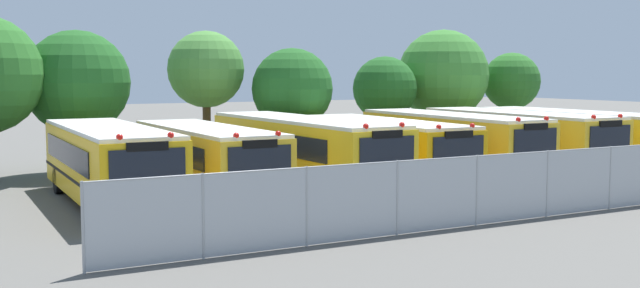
{
  "coord_description": "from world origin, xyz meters",
  "views": [
    {
      "loc": [
        -16.01,
        -24.71,
        4.23
      ],
      "look_at": [
        -2.62,
        0.0,
        1.6
      ],
      "focal_mm": 42.38,
      "sensor_mm": 36.0,
      "label": 1
    }
  ],
  "objects_px": {
    "tree_4": "(384,88)",
    "tree_5": "(445,74)",
    "school_bus_5": "(517,138)",
    "school_bus_1": "(206,158)",
    "tree_6": "(513,80)",
    "school_bus_0": "(109,162)",
    "tree_3": "(290,88)",
    "school_bus_2": "(302,150)",
    "tree_1": "(74,82)",
    "school_bus_3": "(383,148)",
    "school_bus_4": "(450,142)",
    "tree_2": "(207,71)",
    "school_bus_6": "(572,135)"
  },
  "relations": [
    {
      "from": "tree_3",
      "to": "tree_4",
      "type": "bearing_deg",
      "value": 13.18
    },
    {
      "from": "tree_3",
      "to": "school_bus_5",
      "type": "bearing_deg",
      "value": -41.76
    },
    {
      "from": "school_bus_2",
      "to": "school_bus_4",
      "type": "xyz_separation_m",
      "value": [
        6.92,
        0.13,
        -0.01
      ]
    },
    {
      "from": "school_bus_5",
      "to": "school_bus_6",
      "type": "distance_m",
      "value": 3.58
    },
    {
      "from": "tree_2",
      "to": "school_bus_2",
      "type": "bearing_deg",
      "value": -87.22
    },
    {
      "from": "school_bus_1",
      "to": "tree_2",
      "type": "distance_m",
      "value": 9.95
    },
    {
      "from": "school_bus_3",
      "to": "school_bus_4",
      "type": "height_order",
      "value": "school_bus_4"
    },
    {
      "from": "school_bus_6",
      "to": "tree_2",
      "type": "bearing_deg",
      "value": -30.78
    },
    {
      "from": "school_bus_3",
      "to": "school_bus_4",
      "type": "relative_size",
      "value": 0.95
    },
    {
      "from": "tree_6",
      "to": "school_bus_4",
      "type": "bearing_deg",
      "value": -143.32
    },
    {
      "from": "school_bus_3",
      "to": "tree_4",
      "type": "bearing_deg",
      "value": -122.15
    },
    {
      "from": "tree_1",
      "to": "tree_5",
      "type": "height_order",
      "value": "tree_5"
    },
    {
      "from": "school_bus_0",
      "to": "school_bus_4",
      "type": "relative_size",
      "value": 0.98
    },
    {
      "from": "tree_5",
      "to": "school_bus_6",
      "type": "bearing_deg",
      "value": -84.74
    },
    {
      "from": "school_bus_1",
      "to": "tree_1",
      "type": "height_order",
      "value": "tree_1"
    },
    {
      "from": "tree_5",
      "to": "school_bus_0",
      "type": "bearing_deg",
      "value": -156.65
    },
    {
      "from": "school_bus_0",
      "to": "school_bus_1",
      "type": "height_order",
      "value": "school_bus_0"
    },
    {
      "from": "tree_4",
      "to": "tree_5",
      "type": "distance_m",
      "value": 4.34
    },
    {
      "from": "school_bus_3",
      "to": "tree_4",
      "type": "xyz_separation_m",
      "value": [
        5.46,
        8.28,
        2.16
      ]
    },
    {
      "from": "school_bus_3",
      "to": "school_bus_4",
      "type": "distance_m",
      "value": 3.45
    },
    {
      "from": "tree_5",
      "to": "school_bus_5",
      "type": "bearing_deg",
      "value": -107.91
    },
    {
      "from": "school_bus_4",
      "to": "school_bus_6",
      "type": "bearing_deg",
      "value": -178.56
    },
    {
      "from": "school_bus_5",
      "to": "school_bus_1",
      "type": "bearing_deg",
      "value": 0.76
    },
    {
      "from": "school_bus_2",
      "to": "tree_3",
      "type": "height_order",
      "value": "tree_3"
    },
    {
      "from": "tree_2",
      "to": "tree_3",
      "type": "bearing_deg",
      "value": -33.38
    },
    {
      "from": "school_bus_3",
      "to": "tree_4",
      "type": "relative_size",
      "value": 1.9
    },
    {
      "from": "school_bus_4",
      "to": "school_bus_5",
      "type": "bearing_deg",
      "value": 178.2
    },
    {
      "from": "school_bus_5",
      "to": "tree_3",
      "type": "relative_size",
      "value": 1.91
    },
    {
      "from": "school_bus_0",
      "to": "tree_2",
      "type": "xyz_separation_m",
      "value": [
        6.66,
        9.04,
        2.96
      ]
    },
    {
      "from": "school_bus_1",
      "to": "tree_3",
      "type": "bearing_deg",
      "value": -134.36
    },
    {
      "from": "school_bus_0",
      "to": "school_bus_5",
      "type": "bearing_deg",
      "value": -178.68
    },
    {
      "from": "school_bus_1",
      "to": "school_bus_5",
      "type": "height_order",
      "value": "school_bus_5"
    },
    {
      "from": "school_bus_4",
      "to": "tree_1",
      "type": "height_order",
      "value": "tree_1"
    },
    {
      "from": "tree_4",
      "to": "tree_5",
      "type": "relative_size",
      "value": 0.77
    },
    {
      "from": "school_bus_4",
      "to": "school_bus_5",
      "type": "height_order",
      "value": "school_bus_5"
    },
    {
      "from": "tree_5",
      "to": "tree_6",
      "type": "bearing_deg",
      "value": -4.14
    },
    {
      "from": "school_bus_1",
      "to": "school_bus_5",
      "type": "distance_m",
      "value": 14.15
    },
    {
      "from": "school_bus_1",
      "to": "tree_1",
      "type": "xyz_separation_m",
      "value": [
        -2.86,
        7.88,
        2.53
      ]
    },
    {
      "from": "school_bus_0",
      "to": "school_bus_4",
      "type": "height_order",
      "value": "school_bus_4"
    },
    {
      "from": "school_bus_5",
      "to": "school_bus_6",
      "type": "relative_size",
      "value": 0.97
    },
    {
      "from": "school_bus_0",
      "to": "school_bus_1",
      "type": "bearing_deg",
      "value": -176.45
    },
    {
      "from": "school_bus_4",
      "to": "tree_5",
      "type": "bearing_deg",
      "value": -125.42
    },
    {
      "from": "school_bus_6",
      "to": "tree_4",
      "type": "xyz_separation_m",
      "value": [
        -5.04,
        8.0,
        2.11
      ]
    },
    {
      "from": "tree_3",
      "to": "school_bus_2",
      "type": "bearing_deg",
      "value": -112.82
    },
    {
      "from": "school_bus_2",
      "to": "school_bus_6",
      "type": "relative_size",
      "value": 1.05
    },
    {
      "from": "school_bus_5",
      "to": "tree_1",
      "type": "xyz_separation_m",
      "value": [
        -17.01,
        7.91,
        2.44
      ]
    },
    {
      "from": "school_bus_4",
      "to": "tree_4",
      "type": "xyz_separation_m",
      "value": [
        2.02,
        8.03,
        2.08
      ]
    },
    {
      "from": "tree_2",
      "to": "tree_4",
      "type": "height_order",
      "value": "tree_2"
    },
    {
      "from": "tree_1",
      "to": "tree_2",
      "type": "height_order",
      "value": "tree_2"
    },
    {
      "from": "school_bus_4",
      "to": "school_bus_5",
      "type": "distance_m",
      "value": 3.5
    }
  ]
}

